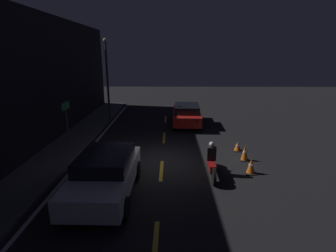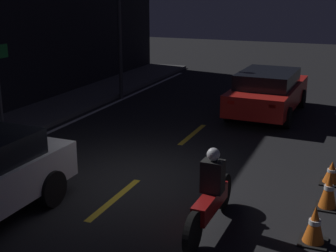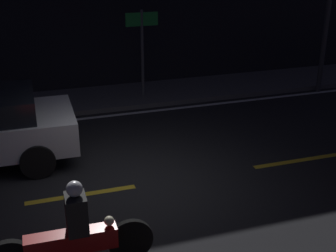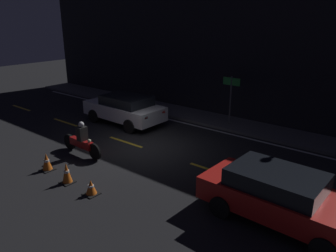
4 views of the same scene
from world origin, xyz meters
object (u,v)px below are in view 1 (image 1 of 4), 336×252
Objects in this scene: taxi_red at (187,114)px; motorcycle at (211,162)px; traffic_cone_mid at (245,153)px; traffic_cone_near at (251,166)px; shop_sign at (66,115)px; traffic_cone_far at (238,146)px; sedan_white at (105,173)px; street_lamp at (107,77)px.

taxi_red reaches higher than motorcycle.
motorcycle reaches higher than traffic_cone_mid.
taxi_red reaches higher than traffic_cone_near.
shop_sign is (1.32, 8.64, 1.46)m from traffic_cone_mid.
motorcycle reaches higher than traffic_cone_far.
sedan_white is 7.15m from traffic_cone_far.
traffic_cone_far is at bearing -153.69° from taxi_red.
taxi_red is 8.11m from shop_sign.
sedan_white is 8.77× the size of traffic_cone_far.
taxi_red is at bearing -51.79° from shop_sign.
motorcycle is 0.96× the size of shop_sign.
taxi_red is 0.76× the size of street_lamp.
traffic_cone_far is at bearing -2.05° from traffic_cone_near.
motorcycle is 2.37m from traffic_cone_mid.
street_lamp is at bearing 89.28° from taxi_red.
street_lamp reaches higher than shop_sign.
sedan_white reaches higher than traffic_cone_far.
street_lamp is (6.53, 7.72, 2.88)m from traffic_cone_mid.
motorcycle is (-7.84, -0.54, -0.20)m from taxi_red.
traffic_cone_mid reaches higher than traffic_cone_near.
taxi_red is at bearing 16.08° from traffic_cone_near.
taxi_red is 6.84× the size of traffic_cone_near.
traffic_cone_far is at bearing -90.61° from shop_sign.
shop_sign is at bearing 130.06° from taxi_red.
street_lamp reaches higher than traffic_cone_near.
taxi_red is at bearing 24.46° from traffic_cone_far.
shop_sign reaches higher than traffic_cone_far.
traffic_cone_mid is 1.46× the size of traffic_cone_far.
sedan_white is 5.85m from traffic_cone_near.
taxi_red is 1.83× the size of shop_sign.
traffic_cone_near is 0.89× the size of traffic_cone_mid.
sedan_white is 6.49m from traffic_cone_mid.
traffic_cone_near is at bearing 177.95° from traffic_cone_far.
traffic_cone_mid is at bearing -157.89° from taxi_red.
motorcycle is at bearing -112.66° from shop_sign.
traffic_cone_near is at bearing -136.11° from street_lamp.
traffic_cone_mid is at bearing -4.67° from traffic_cone_near.
street_lamp reaches higher than sedan_white.
sedan_white is 10.14m from street_lamp.
taxi_red is 6.11× the size of traffic_cone_mid.
street_lamp reaches higher than taxi_red.
motorcycle is (1.55, -3.90, -0.24)m from sedan_white.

